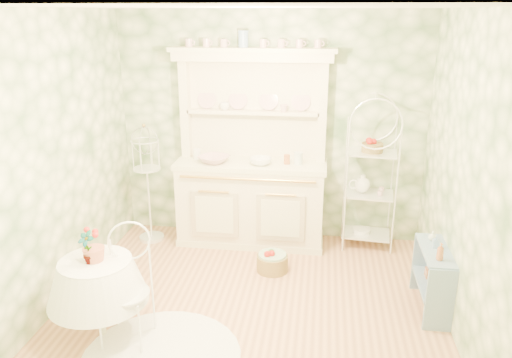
# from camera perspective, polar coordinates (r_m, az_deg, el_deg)

# --- Properties ---
(floor) EXTENTS (3.60, 3.60, 0.00)m
(floor) POSITION_cam_1_polar(r_m,az_deg,el_deg) (4.82, -0.83, -15.01)
(floor) COLOR tan
(floor) RESTS_ON ground
(ceiling) EXTENTS (3.60, 3.60, 0.00)m
(ceiling) POSITION_cam_1_polar(r_m,az_deg,el_deg) (4.01, -1.02, 19.07)
(ceiling) COLOR white
(ceiling) RESTS_ON floor
(wall_left) EXTENTS (3.60, 3.60, 0.00)m
(wall_left) POSITION_cam_1_polar(r_m,az_deg,el_deg) (4.82, -22.58, 1.30)
(wall_left) COLOR white
(wall_left) RESTS_ON floor
(wall_right) EXTENTS (3.60, 3.60, 0.00)m
(wall_right) POSITION_cam_1_polar(r_m,az_deg,el_deg) (4.34, 23.27, -0.60)
(wall_right) COLOR white
(wall_right) RESTS_ON floor
(wall_back) EXTENTS (3.60, 3.60, 0.00)m
(wall_back) POSITION_cam_1_polar(r_m,az_deg,el_deg) (5.94, 1.70, 5.80)
(wall_back) COLOR white
(wall_back) RESTS_ON floor
(wall_front) EXTENTS (3.60, 3.60, 0.00)m
(wall_front) POSITION_cam_1_polar(r_m,az_deg,el_deg) (2.61, -6.99, -11.90)
(wall_front) COLOR white
(wall_front) RESTS_ON floor
(kitchen_dresser) EXTENTS (1.87, 0.61, 2.29)m
(kitchen_dresser) POSITION_cam_1_polar(r_m,az_deg,el_deg) (5.75, -0.60, 3.25)
(kitchen_dresser) COLOR white
(kitchen_dresser) RESTS_ON floor
(bakers_rack) EXTENTS (0.59, 0.45, 1.77)m
(bakers_rack) POSITION_cam_1_polar(r_m,az_deg,el_deg) (5.88, 12.92, 0.44)
(bakers_rack) COLOR white
(bakers_rack) RESTS_ON floor
(side_shelf) EXTENTS (0.34, 0.74, 0.61)m
(side_shelf) POSITION_cam_1_polar(r_m,az_deg,el_deg) (4.99, 19.51, -10.78)
(side_shelf) COLOR #7998B7
(side_shelf) RESTS_ON floor
(round_table) EXTENTS (0.95, 0.95, 0.79)m
(round_table) POSITION_cam_1_polar(r_m,az_deg,el_deg) (4.53, -17.53, -12.46)
(round_table) COLOR white
(round_table) RESTS_ON floor
(cafe_chair) EXTENTS (0.48, 0.48, 0.82)m
(cafe_chair) POSITION_cam_1_polar(r_m,az_deg,el_deg) (4.39, -14.66, -13.01)
(cafe_chair) COLOR white
(cafe_chair) RESTS_ON floor
(birdcage_stand) EXTENTS (0.34, 0.34, 1.37)m
(birdcage_stand) POSITION_cam_1_polar(r_m,az_deg,el_deg) (6.08, -12.23, -0.86)
(birdcage_stand) COLOR white
(birdcage_stand) RESTS_ON floor
(floor_basket) EXTENTS (0.39, 0.39, 0.21)m
(floor_basket) POSITION_cam_1_polar(r_m,az_deg,el_deg) (5.45, 1.87, -9.45)
(floor_basket) COLOR olive
(floor_basket) RESTS_ON floor
(lace_rug) EXTENTS (1.72, 1.72, 0.01)m
(lace_rug) POSITION_cam_1_polar(r_m,az_deg,el_deg) (4.36, -10.78, -19.35)
(lace_rug) COLOR white
(lace_rug) RESTS_ON floor
(bowl_floral) EXTENTS (0.45, 0.45, 0.08)m
(bowl_floral) POSITION_cam_1_polar(r_m,az_deg,el_deg) (5.78, -4.83, 1.94)
(bowl_floral) COLOR white
(bowl_floral) RESTS_ON kitchen_dresser
(bowl_white) EXTENTS (0.32, 0.32, 0.08)m
(bowl_white) POSITION_cam_1_polar(r_m,az_deg,el_deg) (5.69, 0.51, 1.73)
(bowl_white) COLOR white
(bowl_white) RESTS_ON kitchen_dresser
(cup_left) EXTENTS (0.15, 0.15, 0.09)m
(cup_left) POSITION_cam_1_polar(r_m,az_deg,el_deg) (5.85, -3.60, 8.17)
(cup_left) COLOR white
(cup_left) RESTS_ON kitchen_dresser
(cup_right) EXTENTS (0.10, 0.10, 0.08)m
(cup_right) POSITION_cam_1_polar(r_m,az_deg,el_deg) (5.74, 3.20, 7.96)
(cup_right) COLOR white
(cup_right) RESTS_ON kitchen_dresser
(potted_geranium) EXTENTS (0.18, 0.15, 0.28)m
(potted_geranium) POSITION_cam_1_polar(r_m,az_deg,el_deg) (4.29, -18.73, -7.51)
(potted_geranium) COLOR #3F7238
(potted_geranium) RESTS_ON round_table
(bottle_amber) EXTENTS (0.08, 0.08, 0.16)m
(bottle_amber) POSITION_cam_1_polar(r_m,az_deg,el_deg) (4.65, 20.30, -7.93)
(bottle_amber) COLOR #B26434
(bottle_amber) RESTS_ON side_shelf
(bottle_blue) EXTENTS (0.05, 0.05, 0.12)m
(bottle_blue) POSITION_cam_1_polar(r_m,az_deg,el_deg) (4.88, 19.84, -6.96)
(bottle_blue) COLOR #83A4D4
(bottle_blue) RESTS_ON side_shelf
(bottle_glass) EXTENTS (0.08, 0.08, 0.10)m
(bottle_glass) POSITION_cam_1_polar(r_m,az_deg,el_deg) (5.01, 19.51, -6.29)
(bottle_glass) COLOR silver
(bottle_glass) RESTS_ON side_shelf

